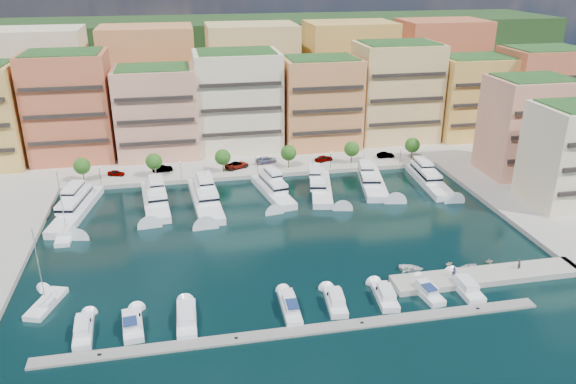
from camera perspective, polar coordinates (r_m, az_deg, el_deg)
name	(u,v)px	position (r m, az deg, el deg)	size (l,w,h in m)	color
ground	(282,235)	(106.58, -0.64, -4.36)	(400.00, 400.00, 0.00)	black
north_quay	(242,139)	(163.66, -4.67, 5.35)	(220.00, 64.00, 2.00)	#9E998E
hillside	(226,101)	(209.78, -6.27, 9.14)	(240.00, 40.00, 58.00)	#193516
south_pontoon	(300,332)	(80.99, 1.25, -14.03)	(72.00, 2.20, 0.35)	gray
finger_pier	(487,278)	(98.36, 19.52, -8.27)	(32.00, 5.00, 2.00)	#9E998E
apartment_1	(70,106)	(151.68, -21.27, 8.11)	(20.00, 16.50, 26.80)	#BB5E3E
apartment_2	(157,112)	(147.95, -13.21, 7.91)	(20.00, 15.50, 22.80)	#E59E80
apartment_3	(238,101)	(150.22, -5.14, 9.22)	(22.00, 16.50, 25.80)	#F3ECBC
apartment_4	(320,102)	(152.37, 3.31, 9.08)	(20.00, 15.50, 23.80)	#E48855
apartment_5	(396,92)	(160.68, 10.89, 9.98)	(22.00, 16.50, 26.80)	#EAC07C
apartment_6	(471,97)	(168.75, 18.13, 9.17)	(20.00, 15.50, 22.80)	#E3BB53
apartment_7	(540,92)	(177.45, 24.22, 9.26)	(22.00, 16.50, 24.80)	#BB5E3E
apartment_east_a	(527,126)	(143.00, 23.08, 6.19)	(18.00, 14.50, 22.80)	#E59E80
backblock_0	(40,84)	(174.60, -23.86, 10.04)	(26.00, 18.00, 30.00)	#F3ECBC
backblock_1	(150,80)	(170.67, -13.86, 11.04)	(26.00, 18.00, 30.00)	#E48855
backblock_2	(252,76)	(171.95, -3.64, 11.72)	(26.00, 18.00, 30.00)	#EAC07C
backblock_3	(348,72)	(178.35, 6.16, 12.03)	(26.00, 18.00, 30.00)	#E3BB53
backblock_4	(439,69)	(189.34, 15.07, 12.01)	(26.00, 18.00, 30.00)	#BB5E3E
tree_0	(82,166)	(136.07, -20.20, 2.48)	(3.80, 3.80, 5.65)	#473323
tree_1	(154,162)	(134.34, -13.47, 3.03)	(3.80, 3.80, 5.65)	#473323
tree_2	(223,157)	(134.50, -6.65, 3.53)	(3.80, 3.80, 5.65)	#473323
tree_3	(289,153)	(136.55, 0.06, 3.98)	(3.80, 3.80, 5.65)	#473323
tree_4	(352,149)	(140.40, 6.49, 4.37)	(3.80, 3.80, 5.65)	#473323
tree_5	(412,145)	(145.92, 12.52, 4.67)	(3.80, 3.80, 5.65)	#473323
lamppost_0	(100,172)	(133.61, -18.59, 1.92)	(0.30, 0.30, 4.20)	black
lamppost_1	(181,167)	(132.31, -10.87, 2.53)	(0.30, 0.30, 4.20)	black
lamppost_2	(257,162)	(133.44, -3.12, 3.08)	(0.30, 0.30, 4.20)	black
lamppost_3	(331,157)	(136.95, 4.36, 3.57)	(0.30, 0.30, 4.20)	black
lamppost_4	(401,152)	(142.66, 11.37, 3.97)	(0.30, 0.30, 4.20)	black
yacht_0	(77,207)	(123.34, -20.69, -1.40)	(8.69, 23.55, 7.30)	white
yacht_1	(155,199)	(122.62, -13.33, -0.70)	(6.72, 20.82, 7.30)	white
yacht_2	(205,197)	(121.44, -8.41, -0.49)	(6.70, 23.32, 7.30)	white
yacht_3	(272,188)	(124.54, -1.60, 0.36)	(7.35, 19.41, 7.30)	white
yacht_4	(320,186)	(126.25, 3.31, 0.59)	(8.34, 20.43, 7.30)	white
yacht_5	(372,181)	(130.24, 8.49, 1.13)	(8.37, 19.25, 7.30)	white
yacht_6	(428,178)	(134.42, 14.04, 1.38)	(5.92, 20.95, 7.30)	white
cruiser_0	(83,331)	(85.16, -20.07, -13.11)	(2.99, 8.12, 2.55)	white
cruiser_1	(133,325)	(84.19, -15.50, -12.90)	(3.49, 7.80, 2.66)	white
cruiser_2	(187,319)	(83.76, -10.26, -12.59)	(2.88, 9.04, 2.55)	white
cruiser_4	(290,307)	(84.88, 0.19, -11.63)	(2.57, 9.13, 2.66)	white
cruiser_5	(336,302)	(86.36, 4.86, -11.08)	(3.32, 7.71, 2.55)	white
cruiser_6	(385,296)	(88.60, 9.84, -10.41)	(3.39, 7.79, 2.55)	white
cruiser_7	(426,292)	(90.98, 13.86, -9.80)	(3.45, 7.84, 2.66)	white
cruiser_8	(465,287)	(93.75, 17.54, -9.22)	(2.83, 8.46, 2.55)	white
sailboat_2	(66,234)	(113.99, -21.60, -4.02)	(2.78, 9.78, 13.20)	white
sailboat_0	(46,304)	(93.35, -23.34, -10.43)	(5.36, 8.79, 13.20)	white
tender_2	(469,268)	(99.65, 17.90, -7.35)	(2.87, 4.01, 0.83)	silver
tender_1	(449,264)	(99.97, 16.04, -7.00)	(1.39, 1.61, 0.85)	beige
tender_3	(489,261)	(102.85, 19.75, -6.63)	(1.31, 1.52, 0.80)	#C6B698
tender_0	(411,268)	(97.06, 12.38, -7.56)	(2.91, 4.07, 0.84)	white
car_0	(116,173)	(138.37, -17.07, 1.86)	(1.58, 3.93, 1.34)	gray
car_1	(162,169)	(138.11, -12.64, 2.34)	(1.67, 4.80, 1.58)	gray
car_2	(237,165)	(137.57, -5.20, 2.75)	(2.76, 5.98, 1.66)	gray
car_3	(266,160)	(140.75, -2.24, 3.28)	(2.24, 5.52, 1.60)	gray
car_4	(324,158)	(142.06, 3.65, 3.44)	(1.92, 4.76, 1.62)	gray
car_5	(386,155)	(146.70, 9.88, 3.73)	(1.53, 4.40, 1.45)	gray
person_0	(454,271)	(94.80, 16.53, -7.73)	(0.68, 0.45, 1.86)	#242448
person_1	(519,264)	(100.69, 22.38, -6.77)	(0.80, 0.63, 1.65)	#503830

